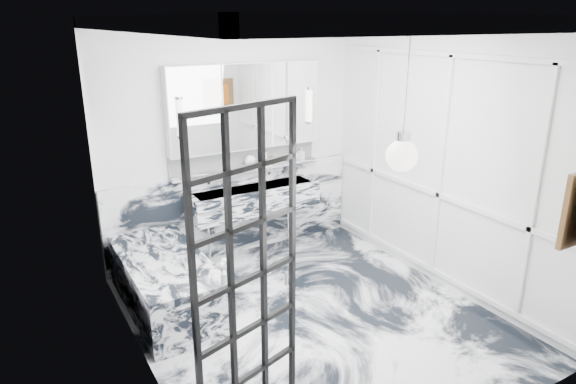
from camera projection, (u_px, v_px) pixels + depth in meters
floor at (313, 317)px, 5.05m from camera, size 3.60×3.60×0.00m
ceiling at (318, 16)px, 4.16m from camera, size 3.60×3.60×0.00m
wall_back at (232, 142)px, 6.08m from camera, size 3.60×0.00×3.60m
wall_front at (476, 257)px, 3.12m from camera, size 3.60×0.00×3.60m
wall_left at (136, 213)px, 3.84m from camera, size 0.00×3.60×3.60m
wall_right at (443, 158)px, 5.36m from camera, size 0.00×3.60×3.60m
marble_clad_back at (236, 212)px, 6.33m from camera, size 3.18×0.05×1.05m
marble_clad_left at (138, 220)px, 3.87m from camera, size 0.02×3.56×2.68m
panel_molding at (441, 168)px, 5.38m from camera, size 0.03×3.40×2.30m
soap_bottle_a at (264, 156)px, 6.25m from camera, size 0.10×0.10×0.22m
soap_bottle_b at (301, 153)px, 6.51m from camera, size 0.09×0.09×0.15m
soap_bottle_c at (293, 154)px, 6.45m from camera, size 0.13×0.13×0.16m
face_pot at (250, 161)px, 6.17m from camera, size 0.14×0.14×0.14m
amber_bottle at (272, 160)px, 6.32m from camera, size 0.04×0.04×0.10m
flower_vase at (225, 279)px, 4.51m from camera, size 0.08×0.08×0.12m
crittall_door at (248, 279)px, 3.40m from camera, size 0.85×0.30×2.29m
pendant_light at (402, 156)px, 3.46m from camera, size 0.22×0.22×0.22m
trough_sink at (254, 199)px, 6.16m from camera, size 1.60×0.45×0.30m
ledge at (247, 169)px, 6.19m from camera, size 1.90×0.14×0.04m
subway_tile at (245, 157)px, 6.20m from camera, size 1.90×0.03×0.23m
mirror_cabinet at (246, 107)px, 5.95m from camera, size 1.90×0.16×1.00m
sconce_left at (180, 118)px, 5.50m from camera, size 0.07×0.07×0.40m
sconce_right at (309, 106)px, 6.28m from camera, size 0.07×0.07×0.40m
bathtub at (166, 283)px, 5.13m from camera, size 0.75×1.65×0.55m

